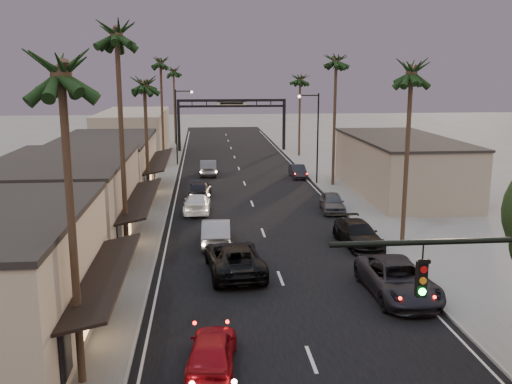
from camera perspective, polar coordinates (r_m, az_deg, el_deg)
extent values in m
plane|color=slate|center=(51.64, -0.68, -0.42)|extent=(200.00, 200.00, 0.00)
cube|color=black|center=(56.51, -1.09, 0.67)|extent=(14.00, 120.00, 0.02)
cube|color=slate|center=(63.47, -10.16, 1.79)|extent=(5.00, 92.00, 0.12)
cube|color=slate|center=(64.68, 6.87, 2.08)|extent=(5.00, 92.00, 0.12)
cube|color=gray|center=(38.27, -18.68, -1.27)|extent=(8.00, 14.00, 5.50)
cube|color=#B7A98C|center=(53.71, -14.84, 2.38)|extent=(8.00, 16.00, 5.00)
cube|color=gray|center=(76.22, -12.08, 5.64)|extent=(8.00, 20.00, 6.00)
cube|color=gray|center=(54.10, 14.28, 2.47)|extent=(8.00, 18.00, 5.00)
cylinder|color=black|center=(16.72, 21.54, -4.55)|extent=(8.40, 0.16, 0.16)
cube|color=black|center=(16.40, 16.20, -8.36)|extent=(0.28, 0.22, 1.00)
cube|color=black|center=(80.69, -7.72, 6.49)|extent=(0.40, 0.40, 7.00)
cube|color=black|center=(81.43, 2.81, 6.63)|extent=(0.40, 0.40, 7.00)
cube|color=black|center=(80.46, -2.45, 9.14)|extent=(15.20, 0.35, 0.35)
cube|color=black|center=(80.51, -2.45, 8.57)|extent=(15.20, 0.30, 0.30)
cube|color=beige|center=(80.46, -2.45, 8.86)|extent=(4.20, 0.12, 1.00)
cylinder|color=black|center=(56.79, 6.19, 5.25)|extent=(0.16, 0.16, 9.00)
cylinder|color=black|center=(56.25, 5.27, 9.60)|extent=(2.00, 0.12, 0.12)
sphere|color=#FFD899|center=(56.10, 4.35, 9.51)|extent=(0.30, 0.30, 0.30)
cylinder|color=black|center=(68.65, -7.96, 6.37)|extent=(0.16, 0.16, 9.00)
cylinder|color=black|center=(68.33, -7.22, 9.98)|extent=(2.00, 0.12, 0.12)
sphere|color=#FFD899|center=(68.31, -6.45, 9.91)|extent=(0.30, 0.30, 0.30)
cylinder|color=#38281C|center=(20.57, -17.87, -4.45)|extent=(0.28, 0.28, 11.00)
sphere|color=black|center=(19.79, -19.03, 12.76)|extent=(3.20, 3.20, 3.20)
cylinder|color=#38281C|center=(32.90, -13.20, 3.62)|extent=(0.28, 0.28, 13.00)
sphere|color=black|center=(32.67, -13.82, 16.03)|extent=(3.20, 3.20, 3.20)
cylinder|color=#38281C|center=(46.88, -10.85, 4.30)|extent=(0.28, 0.28, 10.00)
sphere|color=black|center=(46.48, -11.13, 11.15)|extent=(3.20, 3.20, 3.20)
cylinder|color=#38281C|center=(65.61, -9.35, 7.38)|extent=(0.28, 0.28, 12.00)
sphere|color=black|center=(65.43, -9.55, 13.15)|extent=(3.20, 3.20, 3.20)
cylinder|color=#38281C|center=(36.96, 14.82, 2.86)|extent=(0.28, 0.28, 11.00)
sphere|color=black|center=(36.53, 15.34, 12.35)|extent=(3.20, 3.20, 3.20)
cylinder|color=#38281C|center=(55.95, 7.84, 6.65)|extent=(0.28, 0.28, 12.00)
sphere|color=black|center=(55.74, 8.04, 13.42)|extent=(3.20, 3.20, 3.20)
cylinder|color=#38281C|center=(75.58, 4.38, 7.34)|extent=(0.28, 0.28, 10.00)
sphere|color=black|center=(75.33, 4.45, 11.59)|extent=(3.20, 3.20, 3.20)
cylinder|color=#38281C|center=(88.54, -8.14, 8.26)|extent=(0.28, 0.28, 11.00)
sphere|color=black|center=(88.36, -8.26, 12.21)|extent=(3.20, 3.20, 3.20)
imported|color=#9B0B12|center=(22.51, -4.43, -15.49)|extent=(2.22, 4.53, 1.49)
imported|color=black|center=(32.08, -2.18, -6.61)|extent=(3.46, 6.57, 1.76)
imported|color=gray|center=(37.31, -4.02, -4.00)|extent=(1.95, 5.22, 1.70)
imported|color=white|center=(45.87, -5.92, -1.13)|extent=(2.24, 5.16, 1.48)
imported|color=black|center=(51.23, -5.64, 0.32)|extent=(2.28, 4.77, 1.57)
imported|color=#525257|center=(62.34, -4.79, 2.47)|extent=(1.77, 5.00, 1.64)
imported|color=black|center=(29.77, 13.99, -8.48)|extent=(3.13, 6.46, 1.77)
imported|color=black|center=(37.61, 10.16, -4.15)|extent=(2.66, 5.53, 1.55)
imported|color=#434347|center=(46.29, 7.64, -1.03)|extent=(2.17, 4.57, 1.51)
imported|color=black|center=(60.70, 4.20, 2.08)|extent=(1.47, 4.15, 1.36)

